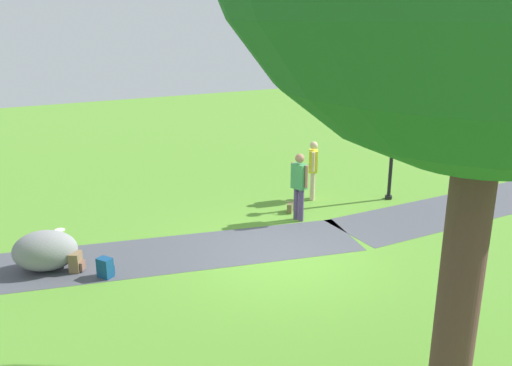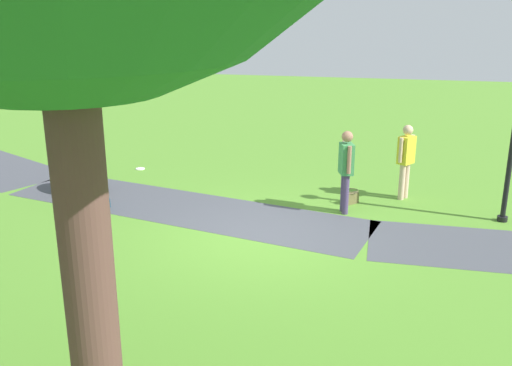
{
  "view_description": "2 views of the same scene",
  "coord_description": "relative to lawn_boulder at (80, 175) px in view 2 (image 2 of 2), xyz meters",
  "views": [
    {
      "loc": [
        5.42,
        8.91,
        4.89
      ],
      "look_at": [
        0.18,
        -0.87,
        1.43
      ],
      "focal_mm": 37.64,
      "sensor_mm": 36.0,
      "label": 1
    },
    {
      "loc": [
        -2.08,
        9.61,
        4.15
      ],
      "look_at": [
        -0.17,
        0.92,
        1.35
      ],
      "focal_mm": 40.43,
      "sensor_mm": 36.0,
      "label": 2
    }
  ],
  "objects": [
    {
      "name": "ground_plane",
      "position": [
        -4.5,
        1.75,
        -0.41
      ],
      "size": [
        48.0,
        48.0,
        0.0
      ],
      "primitive_type": "plane",
      "color": "#58922F"
    },
    {
      "name": "footpath_segment_mid",
      "position": [
        -2.6,
        0.5,
        -0.41
      ],
      "size": [
        8.23,
        3.67,
        0.01
      ],
      "color": "#4A4C54",
      "rests_on": "ground"
    },
    {
      "name": "lawn_boulder",
      "position": [
        0.0,
        0.0,
        0.0
      ],
      "size": [
        1.45,
        1.18,
        0.82
      ],
      "color": "gray",
      "rests_on": "ground"
    },
    {
      "name": "woman_with_handbag",
      "position": [
        -5.95,
        0.08,
        0.59
      ],
      "size": [
        0.34,
        0.5,
        1.71
      ],
      "color": "#4E3F65",
      "rests_on": "ground"
    },
    {
      "name": "man_near_boulder",
      "position": [
        -7.16,
        -1.1,
        0.54
      ],
      "size": [
        0.4,
        0.44,
        1.65
      ],
      "color": "beige",
      "rests_on": "ground"
    },
    {
      "name": "handbag_on_grass",
      "position": [
        -6.08,
        -0.51,
        -0.27
      ],
      "size": [
        0.38,
        0.38,
        0.31
      ],
      "color": "brown",
      "rests_on": "ground"
    },
    {
      "name": "backpack_by_boulder",
      "position": [
        -0.97,
        0.89,
        -0.22
      ],
      "size": [
        0.35,
        0.34,
        0.4
      ],
      "color": "navy",
      "rests_on": "ground"
    },
    {
      "name": "spare_backpack_on_lawn",
      "position": [
        -0.51,
        0.36,
        -0.22
      ],
      "size": [
        0.35,
        0.34,
        0.4
      ],
      "color": "olive",
      "rests_on": "ground"
    },
    {
      "name": "frisbee_on_grass",
      "position": [
        -0.55,
        -2.03,
        -0.4
      ],
      "size": [
        0.24,
        0.24,
        0.02
      ],
      "color": "white",
      "rests_on": "ground"
    }
  ]
}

